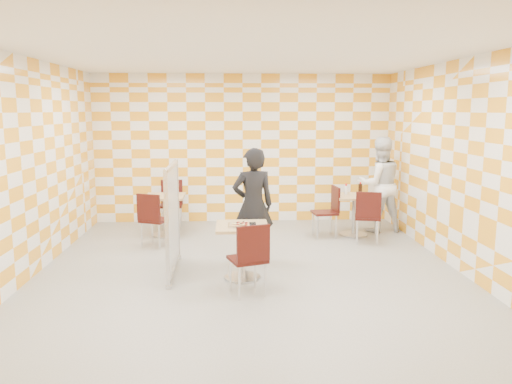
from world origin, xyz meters
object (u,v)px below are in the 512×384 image
second_table (354,208)px  soda_bottle (360,189)px  chair_empty_near (152,216)px  chair_empty_far (172,200)px  empty_table (165,208)px  chair_second_side (330,207)px  partition (173,218)px  man_white (379,185)px  main_table (242,242)px  man_dark (253,205)px  chair_main_front (250,254)px  sport_bottle (346,190)px  chair_second_front (368,213)px

second_table → soda_bottle: (0.12, 0.06, 0.34)m
chair_empty_near → chair_empty_far: bearing=84.1°
empty_table → chair_second_side: size_ratio=0.81×
partition → man_white: (3.62, 2.31, 0.10)m
main_table → man_dark: bearing=77.0°
man_dark → soda_bottle: bearing=-153.6°
chair_second_side → man_dark: (-1.45, -1.39, 0.32)m
soda_bottle → chair_main_front: bearing=-125.4°
empty_table → man_dark: size_ratio=0.43×
chair_empty_near → man_dark: (1.64, -0.84, 0.32)m
chair_main_front → chair_second_side: bearing=61.5°
chair_main_front → man_dark: size_ratio=0.53×
chair_second_side → man_white: bearing=22.0°
chair_empty_near → sport_bottle: 3.52m
second_table → partition: partition is taller
chair_main_front → sport_bottle: size_ratio=4.62×
chair_empty_far → soda_bottle: bearing=-12.5°
chair_second_side → soda_bottle: 0.68m
chair_empty_far → soda_bottle: soda_bottle is taller
main_table → soda_bottle: (2.22, 2.34, 0.34)m
partition → chair_main_front: bearing=-42.8°
sport_bottle → partition: bearing=-144.6°
man_dark → man_white: (2.47, 1.80, 0.03)m
man_white → chair_second_side: bearing=15.3°
soda_bottle → sport_bottle: bearing=172.7°
chair_second_side → second_table: bearing=10.9°
main_table → sport_bottle: 3.10m
chair_second_side → chair_empty_near: (-3.09, -0.55, 0.00)m
second_table → chair_main_front: size_ratio=0.81×
chair_second_front → main_table: bearing=-142.8°
partition → soda_bottle: size_ratio=6.74×
sport_bottle → soda_bottle: (0.26, -0.03, 0.01)m
soda_bottle → man_white: bearing=30.9°
man_white → chair_main_front: bearing=45.2°
chair_empty_far → sport_bottle: (3.27, -0.75, 0.29)m
chair_second_side → chair_empty_near: 3.14m
chair_main_front → chair_second_side: 3.26m
man_white → main_table: bearing=37.7°
empty_table → soda_bottle: soda_bottle is taller
chair_empty_near → chair_empty_far: size_ratio=1.00×
main_table → soda_bottle: 3.25m
main_table → chair_empty_far: bearing=112.7°
chair_main_front → soda_bottle: soda_bottle is taller
man_white → chair_second_front: bearing=56.9°
chair_second_side → sport_bottle: (0.33, 0.19, 0.29)m
second_table → man_white: (0.55, 0.32, 0.38)m
man_dark → man_white: bearing=-154.6°
chair_main_front → partition: (-1.04, 0.97, 0.25)m
chair_second_front → chair_empty_near: same height
chair_second_side → chair_empty_far: (-2.94, 0.94, 0.00)m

